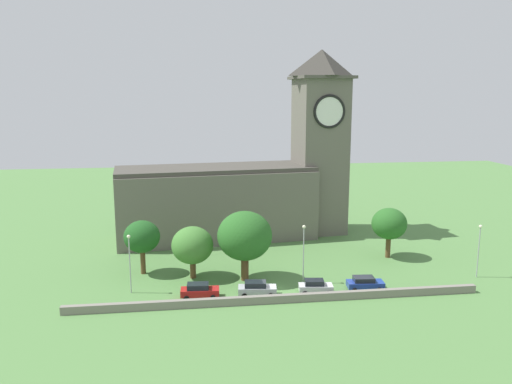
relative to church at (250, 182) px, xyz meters
The scene contains 14 objects.
ground_plane 14.24m from the church, 91.78° to the right, with size 200.00×200.00×0.00m, color #517F42.
church is the anchor object (origin of this frame).
quay_barrier 30.90m from the church, 90.65° to the right, with size 49.31×0.70×0.97m, color gray.
car_red 29.63m from the church, 109.57° to the right, with size 4.71×2.38×1.77m.
car_silver 28.43m from the church, 95.42° to the right, with size 4.83×2.62×1.78m.
car_white 29.01m from the church, 80.34° to the right, with size 4.32×2.45×1.76m.
car_blue 30.36m from the church, 67.52° to the right, with size 4.69×2.58×1.67m.
streetlamp_west_end 30.33m from the church, 126.51° to the right, with size 0.44×0.44×7.42m.
streetlamp_west_mid 24.34m from the church, 80.45° to the right, with size 0.44×0.44×7.75m.
streetlamp_central 37.26m from the church, 41.86° to the right, with size 0.44×0.44×7.23m.
tree_by_tower 24.50m from the church, 134.47° to the right, with size 4.86×4.86×7.42m.
tree_riverside_west 22.79m from the church, 117.21° to the right, with size 5.53×5.53×7.01m.
tree_churchyard 22.07m from the church, 98.99° to the right, with size 7.16×7.16×9.27m.
tree_riverside_east 24.52m from the church, 38.17° to the right, with size 5.21×5.21×7.56m.
Camera 1 is at (-10.22, -59.58, 24.12)m, focal length 35.86 mm.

